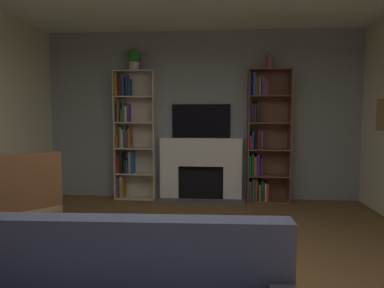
{
  "coord_description": "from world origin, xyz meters",
  "views": [
    {
      "loc": [
        0.32,
        -2.67,
        1.43
      ],
      "look_at": [
        0.0,
        1.29,
        1.09
      ],
      "focal_mm": 32.64,
      "sensor_mm": 36.0,
      "label": 1
    }
  ],
  "objects_px": {
    "fireplace": "(201,168)",
    "tv": "(201,121)",
    "armchair": "(22,204)",
    "bookshelf_right": "(263,139)",
    "coffee_table": "(146,276)",
    "bookshelf_left": "(131,136)",
    "potted_plant": "(134,59)",
    "vase_with_flowers": "(270,62)"
  },
  "relations": [
    {
      "from": "bookshelf_left",
      "to": "potted_plant",
      "type": "distance_m",
      "value": 1.28
    },
    {
      "from": "coffee_table",
      "to": "bookshelf_left",
      "type": "bearing_deg",
      "value": 106.02
    },
    {
      "from": "tv",
      "to": "bookshelf_left",
      "type": "xyz_separation_m",
      "value": [
        -1.19,
        -0.07,
        -0.25
      ]
    },
    {
      "from": "tv",
      "to": "potted_plant",
      "type": "distance_m",
      "value": 1.51
    },
    {
      "from": "potted_plant",
      "to": "bookshelf_left",
      "type": "bearing_deg",
      "value": 151.03
    },
    {
      "from": "fireplace",
      "to": "vase_with_flowers",
      "type": "height_order",
      "value": "vase_with_flowers"
    },
    {
      "from": "tv",
      "to": "bookshelf_right",
      "type": "height_order",
      "value": "bookshelf_right"
    },
    {
      "from": "potted_plant",
      "to": "armchair",
      "type": "xyz_separation_m",
      "value": [
        -0.6,
        -2.39,
        -1.83
      ]
    },
    {
      "from": "tv",
      "to": "coffee_table",
      "type": "bearing_deg",
      "value": -92.87
    },
    {
      "from": "fireplace",
      "to": "bookshelf_left",
      "type": "xyz_separation_m",
      "value": [
        -1.19,
        0.0,
        0.53
      ]
    },
    {
      "from": "bookshelf_left",
      "to": "coffee_table",
      "type": "relative_size",
      "value": 2.56
    },
    {
      "from": "tv",
      "to": "armchair",
      "type": "xyz_separation_m",
      "value": [
        -1.7,
        -2.51,
        -0.8
      ]
    },
    {
      "from": "tv",
      "to": "potted_plant",
      "type": "xyz_separation_m",
      "value": [
        -1.11,
        -0.12,
        1.02
      ]
    },
    {
      "from": "potted_plant",
      "to": "armchair",
      "type": "bearing_deg",
      "value": -103.99
    },
    {
      "from": "fireplace",
      "to": "bookshelf_right",
      "type": "distance_m",
      "value": 1.13
    },
    {
      "from": "bookshelf_right",
      "to": "vase_with_flowers",
      "type": "bearing_deg",
      "value": -17.49
    },
    {
      "from": "tv",
      "to": "bookshelf_right",
      "type": "xyz_separation_m",
      "value": [
        1.02,
        -0.09,
        -0.3
      ]
    },
    {
      "from": "potted_plant",
      "to": "coffee_table",
      "type": "xyz_separation_m",
      "value": [
        0.93,
        -3.48,
        -2.02
      ]
    },
    {
      "from": "vase_with_flowers",
      "to": "coffee_table",
      "type": "relative_size",
      "value": 0.39
    },
    {
      "from": "vase_with_flowers",
      "to": "coffee_table",
      "type": "xyz_separation_m",
      "value": [
        -1.29,
        -3.48,
        -1.94
      ]
    },
    {
      "from": "bookshelf_left",
      "to": "fireplace",
      "type": "bearing_deg",
      "value": -0.06
    },
    {
      "from": "potted_plant",
      "to": "armchair",
      "type": "relative_size",
      "value": 0.33
    },
    {
      "from": "vase_with_flowers",
      "to": "armchair",
      "type": "distance_m",
      "value": 4.08
    },
    {
      "from": "fireplace",
      "to": "armchair",
      "type": "height_order",
      "value": "armchair"
    },
    {
      "from": "bookshelf_right",
      "to": "coffee_table",
      "type": "relative_size",
      "value": 2.56
    },
    {
      "from": "bookshelf_left",
      "to": "coffee_table",
      "type": "height_order",
      "value": "bookshelf_left"
    },
    {
      "from": "tv",
      "to": "armchair",
      "type": "distance_m",
      "value": 3.14
    },
    {
      "from": "coffee_table",
      "to": "potted_plant",
      "type": "bearing_deg",
      "value": 104.91
    },
    {
      "from": "vase_with_flowers",
      "to": "bookshelf_right",
      "type": "bearing_deg",
      "value": 162.51
    },
    {
      "from": "fireplace",
      "to": "bookshelf_left",
      "type": "height_order",
      "value": "bookshelf_left"
    },
    {
      "from": "tv",
      "to": "potted_plant",
      "type": "relative_size",
      "value": 2.86
    },
    {
      "from": "fireplace",
      "to": "armchair",
      "type": "xyz_separation_m",
      "value": [
        -1.7,
        -2.44,
        -0.02
      ]
    },
    {
      "from": "fireplace",
      "to": "coffee_table",
      "type": "relative_size",
      "value": 1.74
    },
    {
      "from": "fireplace",
      "to": "tv",
      "type": "bearing_deg",
      "value": 90.0
    },
    {
      "from": "fireplace",
      "to": "tv",
      "type": "relative_size",
      "value": 1.5
    },
    {
      "from": "bookshelf_right",
      "to": "bookshelf_left",
      "type": "bearing_deg",
      "value": 179.49
    },
    {
      "from": "tv",
      "to": "vase_with_flowers",
      "type": "xyz_separation_m",
      "value": [
        1.11,
        -0.12,
        0.94
      ]
    },
    {
      "from": "potted_plant",
      "to": "coffee_table",
      "type": "height_order",
      "value": "potted_plant"
    },
    {
      "from": "coffee_table",
      "to": "vase_with_flowers",
      "type": "bearing_deg",
      "value": 69.71
    },
    {
      "from": "vase_with_flowers",
      "to": "potted_plant",
      "type": "bearing_deg",
      "value": -179.99
    },
    {
      "from": "bookshelf_right",
      "to": "tv",
      "type": "bearing_deg",
      "value": 174.84
    },
    {
      "from": "bookshelf_left",
      "to": "potted_plant",
      "type": "xyz_separation_m",
      "value": [
        0.09,
        -0.05,
        1.27
      ]
    }
  ]
}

